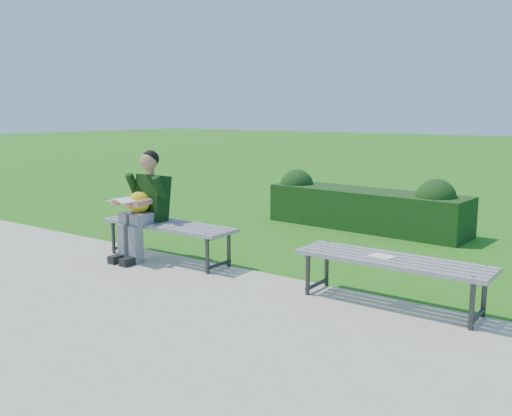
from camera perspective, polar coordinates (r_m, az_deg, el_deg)
ground at (r=6.42m, az=0.75°, el=-6.64°), size 80.00×80.00×0.00m
walkway at (r=5.15m, az=-10.69°, el=-10.85°), size 30.00×3.50×0.02m
hedge at (r=8.97m, az=10.91°, el=0.19°), size 3.19×0.99×0.86m
bench_left at (r=6.95m, az=-8.77°, el=-1.96°), size 1.80×0.50×0.46m
bench_right at (r=5.41m, az=13.43°, el=-5.46°), size 1.80×0.50×0.46m
seated_boy at (r=7.04m, az=-11.13°, el=0.60°), size 0.56×0.76×1.31m
paper_sheet at (r=5.43m, az=12.47°, el=-4.73°), size 0.25×0.20×0.01m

